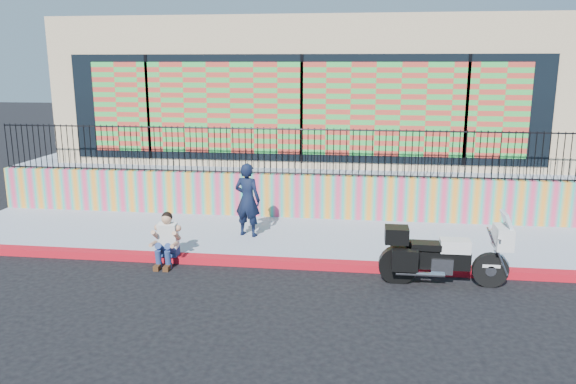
# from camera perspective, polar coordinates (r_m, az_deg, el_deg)

# --- Properties ---
(ground) EXTENTS (90.00, 90.00, 0.00)m
(ground) POSITION_cam_1_polar(r_m,az_deg,el_deg) (11.47, -0.93, -7.55)
(ground) COLOR black
(ground) RESTS_ON ground
(red_curb) EXTENTS (16.00, 0.30, 0.15)m
(red_curb) POSITION_cam_1_polar(r_m,az_deg,el_deg) (11.44, -0.93, -7.20)
(red_curb) COLOR #A90C27
(red_curb) RESTS_ON ground
(sidewalk) EXTENTS (16.00, 3.00, 0.15)m
(sidewalk) POSITION_cam_1_polar(r_m,az_deg,el_deg) (12.99, 0.14, -4.71)
(sidewalk) COLOR #878DA2
(sidewalk) RESTS_ON ground
(mural_wall) EXTENTS (16.00, 0.20, 1.10)m
(mural_wall) POSITION_cam_1_polar(r_m,az_deg,el_deg) (14.36, 0.97, -0.41)
(mural_wall) COLOR #E83D6A
(mural_wall) RESTS_ON sidewalk
(metal_fence) EXTENTS (15.80, 0.04, 1.20)m
(metal_fence) POSITION_cam_1_polar(r_m,az_deg,el_deg) (14.13, 0.99, 4.13)
(metal_fence) COLOR black
(metal_fence) RESTS_ON mural_wall
(elevated_platform) EXTENTS (16.00, 10.00, 1.25)m
(elevated_platform) POSITION_cam_1_polar(r_m,az_deg,el_deg) (19.34, 2.71, 2.83)
(elevated_platform) COLOR #878DA2
(elevated_platform) RESTS_ON ground
(storefront_building) EXTENTS (14.00, 8.06, 4.00)m
(storefront_building) POSITION_cam_1_polar(r_m,az_deg,el_deg) (18.84, 2.74, 10.59)
(storefront_building) COLOR tan
(storefront_building) RESTS_ON elevated_platform
(police_motorcycle) EXTENTS (2.31, 0.76, 1.44)m
(police_motorcycle) POSITION_cam_1_polar(r_m,az_deg,el_deg) (10.75, 15.37, -6.04)
(police_motorcycle) COLOR black
(police_motorcycle) RESTS_ON ground
(police_officer) EXTENTS (0.70, 0.55, 1.69)m
(police_officer) POSITION_cam_1_polar(r_m,az_deg,el_deg) (12.76, -4.14, -0.79)
(police_officer) COLOR black
(police_officer) RESTS_ON sidewalk
(seated_man) EXTENTS (0.54, 0.71, 1.06)m
(seated_man) POSITION_cam_1_polar(r_m,az_deg,el_deg) (11.64, -12.29, -5.20)
(seated_man) COLOR navy
(seated_man) RESTS_ON ground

